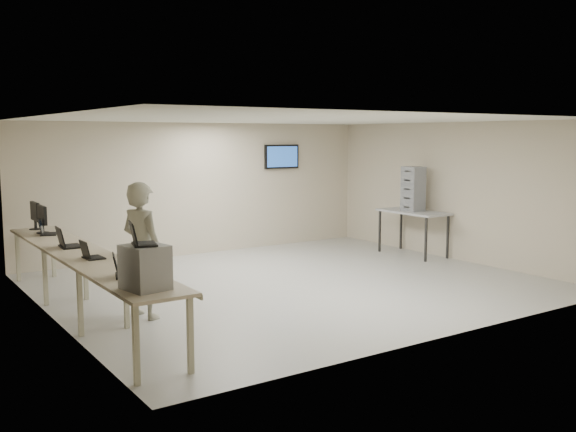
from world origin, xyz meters
TOP-DOWN VIEW (x-y plane):
  - room at (0.03, 0.06)m, footprint 8.01×7.01m
  - workbench at (-3.59, 0.00)m, footprint 0.76×6.00m
  - equipment_box at (-3.65, -2.51)m, footprint 0.47×0.52m
  - laptop_on_box at (-3.70, -2.51)m, footprint 0.34×0.38m
  - laptop_0 at (-3.65, -1.79)m, footprint 0.39×0.42m
  - laptop_1 at (-3.63, -0.48)m, footprint 0.27×0.33m
  - laptop_2 at (-3.65, 0.58)m, footprint 0.34×0.41m
  - laptop_3 at (-3.61, 2.00)m, footprint 0.37×0.40m
  - monitor_near at (-3.60, 2.24)m, footprint 0.21×0.47m
  - monitor_far at (-3.60, 2.75)m, footprint 0.22×0.48m
  - soldier at (-2.92, -0.53)m, footprint 0.68×0.81m
  - side_table at (3.60, 0.80)m, footprint 0.73×1.57m
  - storage_bins at (3.58, 0.80)m, footprint 0.36×0.40m

SIDE VIEW (x-z plane):
  - workbench at x=-3.59m, z-range 0.38..1.28m
  - side_table at x=3.60m, z-range 0.40..1.35m
  - soldier at x=-2.92m, z-range 0.00..1.90m
  - laptop_1 at x=-3.63m, z-range 0.84..1.09m
  - laptop_3 at x=-3.61m, z-range 0.84..1.10m
  - laptop_0 at x=-3.65m, z-range 0.83..1.11m
  - laptop_2 at x=-3.65m, z-range 0.82..1.13m
  - equipment_box at x=-3.65m, z-range 0.90..1.38m
  - monitor_near at x=-3.60m, z-range 0.95..1.41m
  - monitor_far at x=-3.60m, z-range 0.95..1.43m
  - room at x=0.03m, z-range 0.01..2.82m
  - storage_bins at x=3.58m, z-range 0.94..1.88m
  - laptop_on_box at x=-3.70m, z-range 1.31..1.57m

